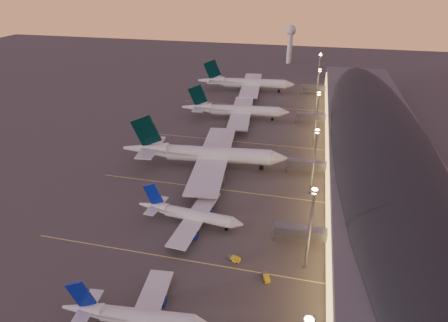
{
  "coord_description": "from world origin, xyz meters",
  "views": [
    {
      "loc": [
        32.53,
        -82.56,
        73.88
      ],
      "look_at": [
        2.0,
        45.0,
        7.0
      ],
      "focal_mm": 30.0,
      "sensor_mm": 36.0,
      "label": 1
    }
  ],
  "objects_px": {
    "airliner_wide_near": "(204,154)",
    "baggage_tug_c": "(234,259)",
    "baggage_tug_d": "(266,277)",
    "radar_tower": "(290,38)",
    "airliner_narrow_north": "(190,215)",
    "airliner_wide_mid": "(235,110)",
    "airliner_wide_far": "(246,83)",
    "airliner_narrow_south": "(135,316)"
  },
  "relations": [
    {
      "from": "airliner_wide_far",
      "to": "airliner_wide_mid",
      "type": "bearing_deg",
      "value": -91.37
    },
    {
      "from": "airliner_narrow_south",
      "to": "airliner_wide_near",
      "type": "bearing_deg",
      "value": 88.82
    },
    {
      "from": "airliner_narrow_north",
      "to": "airliner_wide_mid",
      "type": "relative_size",
      "value": 0.61
    },
    {
      "from": "airliner_wide_far",
      "to": "airliner_narrow_north",
      "type": "bearing_deg",
      "value": -92.06
    },
    {
      "from": "baggage_tug_d",
      "to": "baggage_tug_c",
      "type": "bearing_deg",
      "value": -139.59
    },
    {
      "from": "airliner_narrow_north",
      "to": "baggage_tug_d",
      "type": "relative_size",
      "value": 9.14
    },
    {
      "from": "airliner_wide_mid",
      "to": "airliner_wide_far",
      "type": "relative_size",
      "value": 0.9
    },
    {
      "from": "airliner_wide_near",
      "to": "radar_tower",
      "type": "height_order",
      "value": "radar_tower"
    },
    {
      "from": "airliner_wide_near",
      "to": "baggage_tug_d",
      "type": "relative_size",
      "value": 17.44
    },
    {
      "from": "airliner_wide_far",
      "to": "baggage_tug_c",
      "type": "bearing_deg",
      "value": -86.36
    },
    {
      "from": "airliner_wide_mid",
      "to": "baggage_tug_d",
      "type": "relative_size",
      "value": 15.03
    },
    {
      "from": "airliner_narrow_north",
      "to": "airliner_wide_mid",
      "type": "height_order",
      "value": "airliner_wide_mid"
    },
    {
      "from": "airliner_narrow_north",
      "to": "airliner_wide_mid",
      "type": "xyz_separation_m",
      "value": [
        -5.71,
        98.27,
        1.57
      ]
    },
    {
      "from": "airliner_wide_mid",
      "to": "airliner_wide_far",
      "type": "xyz_separation_m",
      "value": [
        -4.21,
        54.76,
        0.52
      ]
    },
    {
      "from": "airliner_narrow_north",
      "to": "radar_tower",
      "type": "height_order",
      "value": "radar_tower"
    },
    {
      "from": "airliner_wide_near",
      "to": "baggage_tug_c",
      "type": "relative_size",
      "value": 16.82
    },
    {
      "from": "airliner_narrow_south",
      "to": "baggage_tug_d",
      "type": "relative_size",
      "value": 8.81
    },
    {
      "from": "radar_tower",
      "to": "baggage_tug_d",
      "type": "distance_m",
      "value": 268.18
    },
    {
      "from": "airliner_narrow_north",
      "to": "radar_tower",
      "type": "distance_m",
      "value": 248.83
    },
    {
      "from": "radar_tower",
      "to": "airliner_wide_far",
      "type": "bearing_deg",
      "value": -102.78
    },
    {
      "from": "airliner_wide_near",
      "to": "baggage_tug_c",
      "type": "bearing_deg",
      "value": -71.9
    },
    {
      "from": "airliner_wide_near",
      "to": "airliner_wide_far",
      "type": "relative_size",
      "value": 1.05
    },
    {
      "from": "baggage_tug_d",
      "to": "radar_tower",
      "type": "bearing_deg",
      "value": 161.03
    },
    {
      "from": "airliner_narrow_north",
      "to": "baggage_tug_d",
      "type": "distance_m",
      "value": 33.62
    },
    {
      "from": "airliner_wide_near",
      "to": "radar_tower",
      "type": "distance_m",
      "value": 209.79
    },
    {
      "from": "airliner_narrow_south",
      "to": "airliner_wide_mid",
      "type": "relative_size",
      "value": 0.59
    },
    {
      "from": "airliner_narrow_north",
      "to": "airliner_wide_near",
      "type": "distance_m",
      "value": 40.08
    },
    {
      "from": "airliner_narrow_south",
      "to": "baggage_tug_d",
      "type": "distance_m",
      "value": 35.21
    },
    {
      "from": "airliner_wide_near",
      "to": "baggage_tug_c",
      "type": "distance_m",
      "value": 58.86
    },
    {
      "from": "airliner_narrow_south",
      "to": "airliner_narrow_north",
      "type": "distance_m",
      "value": 40.99
    },
    {
      "from": "airliner_wide_far",
      "to": "baggage_tug_d",
      "type": "bearing_deg",
      "value": -83.46
    },
    {
      "from": "airliner_narrow_south",
      "to": "airliner_wide_mid",
      "type": "height_order",
      "value": "airliner_wide_mid"
    },
    {
      "from": "airliner_narrow_south",
      "to": "airliner_narrow_north",
      "type": "bearing_deg",
      "value": 84.42
    },
    {
      "from": "airliner_narrow_north",
      "to": "baggage_tug_c",
      "type": "xyz_separation_m",
      "value": [
        17.76,
        -13.91,
        -2.83
      ]
    },
    {
      "from": "baggage_tug_c",
      "to": "radar_tower",
      "type": "bearing_deg",
      "value": 110.27
    },
    {
      "from": "airliner_wide_near",
      "to": "radar_tower",
      "type": "xyz_separation_m",
      "value": [
        18.05,
        208.38,
        16.17
      ]
    },
    {
      "from": "airliner_wide_mid",
      "to": "radar_tower",
      "type": "bearing_deg",
      "value": 77.02
    },
    {
      "from": "airliner_wide_near",
      "to": "airliner_wide_far",
      "type": "height_order",
      "value": "airliner_wide_near"
    },
    {
      "from": "airliner_wide_mid",
      "to": "baggage_tug_c",
      "type": "distance_m",
      "value": 114.7
    },
    {
      "from": "airliner_wide_mid",
      "to": "baggage_tug_d",
      "type": "height_order",
      "value": "airliner_wide_mid"
    },
    {
      "from": "baggage_tug_c",
      "to": "baggage_tug_d",
      "type": "relative_size",
      "value": 1.04
    },
    {
      "from": "airliner_narrow_north",
      "to": "airliner_wide_far",
      "type": "relative_size",
      "value": 0.55
    }
  ]
}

